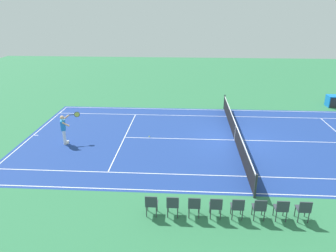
# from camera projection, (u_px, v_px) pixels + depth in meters

# --- Properties ---
(ground_plane) EXTENTS (60.00, 60.00, 0.00)m
(ground_plane) POSITION_uv_depth(u_px,v_px,m) (235.00, 140.00, 18.11)
(ground_plane) COLOR #2D7247
(court_slab) EXTENTS (24.20, 11.40, 0.00)m
(court_slab) POSITION_uv_depth(u_px,v_px,m) (235.00, 140.00, 18.11)
(court_slab) COLOR navy
(court_slab) RESTS_ON ground_plane
(court_line_markings) EXTENTS (23.85, 11.05, 0.01)m
(court_line_markings) POSITION_uv_depth(u_px,v_px,m) (235.00, 140.00, 18.11)
(court_line_markings) COLOR white
(court_line_markings) RESTS_ON ground_plane
(tennis_net) EXTENTS (0.10, 11.70, 1.08)m
(tennis_net) POSITION_uv_depth(u_px,v_px,m) (235.00, 132.00, 17.94)
(tennis_net) COLOR #2D2D33
(tennis_net) RESTS_ON ground_plane
(tennis_player_near) EXTENTS (0.96, 0.88, 1.70)m
(tennis_player_near) POSITION_uv_depth(u_px,v_px,m) (64.00, 128.00, 17.37)
(tennis_player_near) COLOR white
(tennis_player_near) RESTS_ON ground_plane
(tennis_ball) EXTENTS (0.07, 0.07, 0.07)m
(tennis_ball) POSITION_uv_depth(u_px,v_px,m) (149.00, 137.00, 18.51)
(tennis_ball) COLOR #CCE01E
(tennis_ball) RESTS_ON ground_plane
(spectator_chair_0) EXTENTS (0.44, 0.44, 0.88)m
(spectator_chair_0) POSITION_uv_depth(u_px,v_px,m) (304.00, 209.00, 11.17)
(spectator_chair_0) COLOR #38383D
(spectator_chair_0) RESTS_ON ground_plane
(spectator_chair_1) EXTENTS (0.44, 0.44, 0.88)m
(spectator_chair_1) POSITION_uv_depth(u_px,v_px,m) (281.00, 208.00, 11.21)
(spectator_chair_1) COLOR #38383D
(spectator_chair_1) RESTS_ON ground_plane
(spectator_chair_2) EXTENTS (0.44, 0.44, 0.88)m
(spectator_chair_2) POSITION_uv_depth(u_px,v_px,m) (259.00, 207.00, 11.26)
(spectator_chair_2) COLOR #38383D
(spectator_chair_2) RESTS_ON ground_plane
(spectator_chair_3) EXTENTS (0.44, 0.44, 0.88)m
(spectator_chair_3) POSITION_uv_depth(u_px,v_px,m) (237.00, 206.00, 11.30)
(spectator_chair_3) COLOR #38383D
(spectator_chair_3) RESTS_ON ground_plane
(spectator_chair_4) EXTENTS (0.44, 0.44, 0.88)m
(spectator_chair_4) POSITION_uv_depth(u_px,v_px,m) (216.00, 206.00, 11.34)
(spectator_chair_4) COLOR #38383D
(spectator_chair_4) RESTS_ON ground_plane
(spectator_chair_5) EXTENTS (0.44, 0.44, 0.88)m
(spectator_chair_5) POSITION_uv_depth(u_px,v_px,m) (194.00, 205.00, 11.39)
(spectator_chair_5) COLOR #38383D
(spectator_chair_5) RESTS_ON ground_plane
(spectator_chair_6) EXTENTS (0.44, 0.44, 0.88)m
(spectator_chair_6) POSITION_uv_depth(u_px,v_px,m) (173.00, 204.00, 11.43)
(spectator_chair_6) COLOR #38383D
(spectator_chair_6) RESTS_ON ground_plane
(spectator_chair_7) EXTENTS (0.44, 0.44, 0.88)m
(spectator_chair_7) POSITION_uv_depth(u_px,v_px,m) (152.00, 203.00, 11.48)
(spectator_chair_7) COLOR #38383D
(spectator_chair_7) RESTS_ON ground_plane
(equipment_cart_tarped) EXTENTS (1.25, 0.84, 0.85)m
(equipment_cart_tarped) POSITION_uv_depth(u_px,v_px,m) (335.00, 101.00, 23.92)
(equipment_cart_tarped) COLOR #2D2D33
(equipment_cart_tarped) RESTS_ON ground_plane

